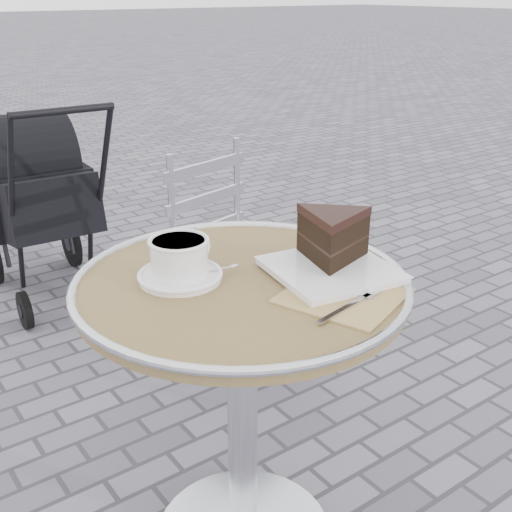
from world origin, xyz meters
TOP-DOWN VIEW (x-y plane):
  - cafe_table at (0.00, 0.00)m, footprint 0.72×0.72m
  - cappuccino_set at (-0.10, 0.08)m, footprint 0.21×0.18m
  - cake_plate_set at (0.19, -0.07)m, footprint 0.34×0.38m
  - bistro_chair at (0.41, 0.71)m, footprint 0.44×0.44m
  - baby_stroller at (0.11, 1.75)m, footprint 0.45×0.90m

SIDE VIEW (x-z plane):
  - baby_stroller at x=0.11m, z-range -0.05..0.87m
  - bistro_chair at x=0.41m, z-range 0.10..0.92m
  - cafe_table at x=0.00m, z-range 0.20..0.94m
  - cappuccino_set at x=-0.10m, z-range 0.73..0.82m
  - cake_plate_set at x=0.19m, z-range 0.73..0.86m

